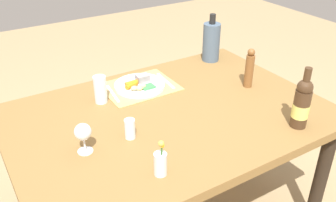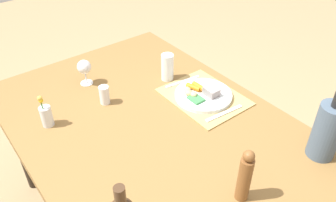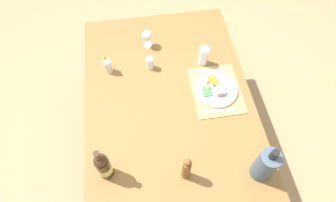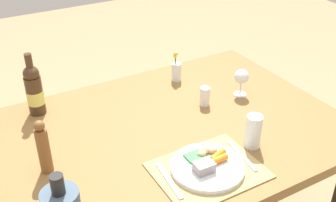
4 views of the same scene
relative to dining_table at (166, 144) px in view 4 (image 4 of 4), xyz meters
The scene contains 11 objects.
dining_table is the anchor object (origin of this frame).
placemat 0.33m from the dining_table, 89.60° to the right, with size 0.39×0.31×0.01m, color tan.
dinner_plate 0.32m from the dining_table, 88.99° to the right, with size 0.28×0.28×0.06m.
fork 0.35m from the dining_table, 117.74° to the right, with size 0.02×0.21×0.01m, color silver.
knife 0.36m from the dining_table, 62.85° to the right, with size 0.01×0.20×0.01m, color silver.
water_tumbler 0.39m from the dining_table, 48.90° to the right, with size 0.06×0.06×0.14m.
flower_vase 0.47m from the dining_table, 53.79° to the left, with size 0.05×0.05×0.16m.
wine_bottle 0.63m from the dining_table, 137.37° to the left, with size 0.08×0.08×0.29m.
pepper_mill 0.55m from the dining_table, behind, with size 0.05×0.05×0.22m.
salt_shaker 0.30m from the dining_table, 18.71° to the left, with size 0.05×0.05×0.09m, color white.
wine_glass 0.50m from the dining_table, ahead, with size 0.07×0.07×0.13m.
Camera 4 is at (-0.72, -1.27, 1.74)m, focal length 44.22 mm.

